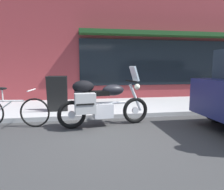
# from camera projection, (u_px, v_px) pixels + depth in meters

# --- Properties ---
(ground_plane) EXTENTS (80.00, 80.00, 0.00)m
(ground_plane) POSITION_uv_depth(u_px,v_px,m) (117.00, 136.00, 4.09)
(ground_plane) COLOR #323232
(touring_motorcycle) EXTENTS (2.17, 0.84, 1.40)m
(touring_motorcycle) POSITION_uv_depth(u_px,v_px,m) (100.00, 101.00, 4.66)
(touring_motorcycle) COLOR black
(touring_motorcycle) RESTS_ON ground_plane
(parked_bicycle) EXTENTS (1.70, 0.48, 0.93)m
(parked_bicycle) POSITION_uv_depth(u_px,v_px,m) (12.00, 111.00, 4.64)
(parked_bicycle) COLOR black
(parked_bicycle) RESTS_ON ground_plane
(sandwich_board_sign) EXTENTS (0.55, 0.43, 1.00)m
(sandwich_board_sign) POSITION_uv_depth(u_px,v_px,m) (57.00, 94.00, 5.73)
(sandwich_board_sign) COLOR black
(sandwich_board_sign) RESTS_ON sidewalk_curb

